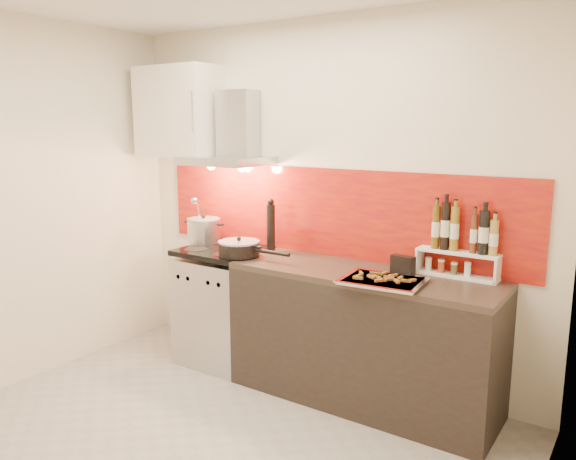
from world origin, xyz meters
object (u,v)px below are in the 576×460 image
Objects in this scene: stock_pot at (204,230)px; saute_pan at (240,248)px; pepper_mill at (271,226)px; baking_tray at (383,280)px; counter at (362,337)px; range_stove at (225,306)px.

saute_pan is at bearing -20.96° from stock_pot.
pepper_mill reaches higher than baking_tray.
baking_tray is (1.06, -0.31, -0.18)m from pepper_mill.
pepper_mill is 0.77× the size of baking_tray.
counter is 1.08m from pepper_mill.
stock_pot is at bearing 159.04° from saute_pan.
counter is 0.54m from baking_tray.
saute_pan is 1.12× the size of baking_tray.
saute_pan is at bearing -23.87° from range_stove.
saute_pan reaches higher than range_stove.
stock_pot is at bearing 176.62° from counter.
range_stove is at bearing -157.52° from pepper_mill.
counter is at bearing 7.09° from saute_pan.
range_stove is 0.59m from saute_pan.
stock_pot is at bearing 171.31° from baking_tray.
baking_tray is (1.41, -0.17, 0.47)m from range_stove.
range_stove is 0.51× the size of counter.
range_stove is 1.55× the size of saute_pan.
baking_tray is at bearing -38.91° from counter.
range_stove is 1.50m from baking_tray.
stock_pot is 0.51× the size of baking_tray.
stock_pot is 0.46× the size of saute_pan.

